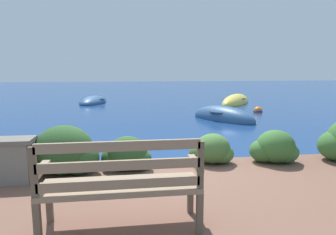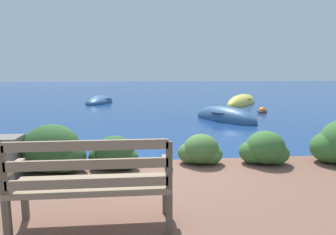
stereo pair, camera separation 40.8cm
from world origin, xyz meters
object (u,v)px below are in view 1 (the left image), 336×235
(park_bench, at_px, (121,182))
(rowboat_far, at_px, (93,102))
(rowboat_mid, at_px, (236,103))
(mooring_buoy, at_px, (258,111))
(rowboat_nearest, at_px, (223,118))

(park_bench, distance_m, rowboat_far, 13.55)
(rowboat_mid, height_order, rowboat_far, rowboat_mid)
(rowboat_mid, distance_m, mooring_buoy, 3.07)
(rowboat_far, bearing_deg, rowboat_mid, -88.99)
(rowboat_mid, bearing_deg, rowboat_nearest, 11.52)
(rowboat_far, xyz_separation_m, mooring_buoy, (7.16, -4.49, 0.00))
(park_bench, distance_m, rowboat_mid, 13.28)
(rowboat_mid, bearing_deg, rowboat_far, -64.22)
(rowboat_far, distance_m, mooring_buoy, 8.45)
(rowboat_nearest, distance_m, mooring_buoy, 2.57)
(park_bench, xyz_separation_m, rowboat_mid, (5.64, 12.00, -0.63))
(park_bench, xyz_separation_m, rowboat_far, (-1.70, 13.43, -0.65))
(park_bench, relative_size, rowboat_far, 0.56)
(park_bench, height_order, mooring_buoy, park_bench)
(rowboat_mid, xyz_separation_m, rowboat_far, (-7.34, 1.43, -0.01))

